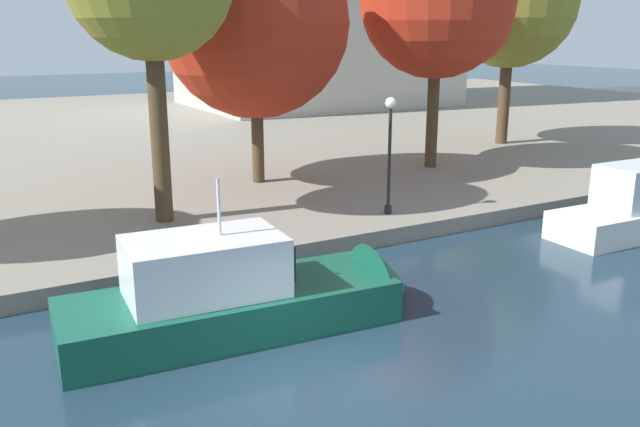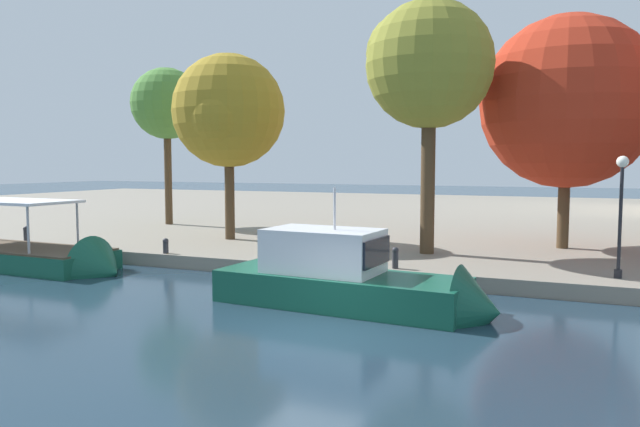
{
  "view_description": "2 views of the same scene",
  "coord_description": "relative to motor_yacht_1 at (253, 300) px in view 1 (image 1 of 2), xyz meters",
  "views": [
    {
      "loc": [
        -6.11,
        -10.71,
        7.11
      ],
      "look_at": [
        2.49,
        4.49,
        2.35
      ],
      "focal_mm": 37.77,
      "sensor_mm": 36.0,
      "label": 1
    },
    {
      "loc": [
        6.26,
        -14.17,
        4.57
      ],
      "look_at": [
        -1.01,
        3.12,
        3.01
      ],
      "focal_mm": 33.64,
      "sensor_mm": 36.0,
      "label": 2
    }
  ],
  "objects": [
    {
      "name": "lamp_post",
      "position": [
        7.79,
        5.33,
        2.57
      ],
      "size": [
        0.4,
        0.4,
        4.26
      ],
      "color": "black",
      "rests_on": "dock_promenade"
    },
    {
      "name": "ground_plane",
      "position": [
        -0.07,
        -3.57,
        -0.67
      ],
      "size": [
        220.0,
        220.0,
        0.0
      ],
      "primitive_type": "plane",
      "color": "#1E3342"
    },
    {
      "name": "dock_promenade",
      "position": [
        -0.07,
        31.12,
        -0.38
      ],
      "size": [
        120.0,
        55.0,
        0.58
      ],
      "primitive_type": "cube",
      "color": "gray",
      "rests_on": "ground_plane"
    },
    {
      "name": "tree_2",
      "position": [
        15.14,
        11.43,
        7.72
      ],
      "size": [
        7.26,
        7.26,
        11.53
      ],
      "color": "#4C3823",
      "rests_on": "dock_promenade"
    },
    {
      "name": "motor_yacht_1",
      "position": [
        0.0,
        0.0,
        0.0
      ],
      "size": [
        9.26,
        3.34,
        4.81
      ],
      "rotation": [
        0.0,
        0.0,
        -0.07
      ],
      "color": "#14513D",
      "rests_on": "ground_plane"
    },
    {
      "name": "mooring_bollard_2",
      "position": [
        0.09,
        4.19,
        0.35
      ],
      "size": [
        0.26,
        0.26,
        0.83
      ],
      "color": "#2D2D33",
      "rests_on": "dock_promenade"
    },
    {
      "name": "tree_5",
      "position": [
        5.4,
        13.01,
        6.84
      ],
      "size": [
        8.14,
        8.07,
        10.82
      ],
      "color": "#4C3823",
      "rests_on": "dock_promenade"
    },
    {
      "name": "tree_4",
      "position": [
        23.07,
        15.02,
        8.05
      ],
      "size": [
        7.51,
        7.51,
        11.9
      ],
      "color": "#4C3823",
      "rests_on": "dock_promenade"
    }
  ]
}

